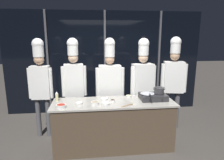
{
  "coord_description": "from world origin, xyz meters",
  "views": [
    {
      "loc": [
        -0.43,
        -3.42,
        2.07
      ],
      "look_at": [
        0.0,
        0.25,
        1.24
      ],
      "focal_mm": 32.0,
      "sensor_mm": 36.0,
      "label": 1
    }
  ],
  "objects": [
    {
      "name": "chef_line",
      "position": [
        0.0,
        0.65,
        1.15
      ],
      "size": [
        0.6,
        0.25,
        2.03
      ],
      "rotation": [
        0.0,
        0.0,
        3.12
      ],
      "color": "#4C4C51",
      "rests_on": "ground_plane"
    },
    {
      "name": "prep_bowl_soy_glaze",
      "position": [
        -0.02,
        0.0,
        0.92
      ],
      "size": [
        0.09,
        0.09,
        0.04
      ],
      "color": "white",
      "rests_on": "demo_counter"
    },
    {
      "name": "portable_stove",
      "position": [
        0.75,
        0.05,
        0.95
      ],
      "size": [
        0.49,
        0.37,
        0.12
      ],
      "color": "#28282B",
      "rests_on": "demo_counter"
    },
    {
      "name": "frying_pan",
      "position": [
        0.64,
        0.04,
        1.03
      ],
      "size": [
        0.26,
        0.45,
        0.04
      ],
      "color": "#ADAFB5",
      "rests_on": "portable_stove"
    },
    {
      "name": "serving_spoon_slotted",
      "position": [
        0.26,
        -0.2,
        0.9
      ],
      "size": [
        0.24,
        0.16,
        0.02
      ],
      "color": "olive",
      "rests_on": "demo_counter"
    },
    {
      "name": "ground_plane",
      "position": [
        0.0,
        0.0,
        0.0
      ],
      "size": [
        24.0,
        24.0,
        0.0
      ],
      "primitive_type": "plane",
      "color": "#47423D"
    },
    {
      "name": "prep_bowl_mushrooms",
      "position": [
        -0.34,
        -0.13,
        0.93
      ],
      "size": [
        0.14,
        0.14,
        0.06
      ],
      "color": "white",
      "rests_on": "demo_counter"
    },
    {
      "name": "prep_bowl_ginger",
      "position": [
        0.33,
        0.25,
        0.91
      ],
      "size": [
        0.1,
        0.1,
        0.04
      ],
      "color": "white",
      "rests_on": "demo_counter"
    },
    {
      "name": "prep_bowl_garlic",
      "position": [
        -0.61,
        -0.07,
        0.92
      ],
      "size": [
        0.12,
        0.12,
        0.04
      ],
      "color": "white",
      "rests_on": "demo_counter"
    },
    {
      "name": "prep_bowl_chili_flakes",
      "position": [
        -0.91,
        -0.2,
        0.93
      ],
      "size": [
        0.17,
        0.17,
        0.06
      ],
      "color": "white",
      "rests_on": "demo_counter"
    },
    {
      "name": "prep_bowl_rice",
      "position": [
        -0.16,
        0.09,
        0.92
      ],
      "size": [
        0.14,
        0.14,
        0.05
      ],
      "color": "white",
      "rests_on": "demo_counter"
    },
    {
      "name": "stock_pot",
      "position": [
        0.86,
        0.05,
        1.07
      ],
      "size": [
        0.21,
        0.19,
        0.11
      ],
      "color": "#333335",
      "rests_on": "portable_stove"
    },
    {
      "name": "chef_pastry",
      "position": [
        0.69,
        0.58,
        1.18
      ],
      "size": [
        0.56,
        0.3,
        2.02
      ],
      "rotation": [
        0.0,
        0.0,
        3.33
      ],
      "color": "#232326",
      "rests_on": "ground_plane"
    },
    {
      "name": "chef_head",
      "position": [
        -1.39,
        0.58,
        1.23
      ],
      "size": [
        0.48,
        0.22,
        2.02
      ],
      "rotation": [
        0.0,
        0.0,
        3.09
      ],
      "color": "#4C4C51",
      "rests_on": "ground_plane"
    },
    {
      "name": "window_wall_back",
      "position": [
        0.0,
        1.92,
        1.35
      ],
      "size": [
        5.24,
        0.09,
        2.7
      ],
      "color": "black",
      "rests_on": "ground_plane"
    },
    {
      "name": "demo_counter",
      "position": [
        0.0,
        0.0,
        0.45
      ],
      "size": [
        2.21,
        0.7,
        0.89
      ],
      "color": "#4C3D2D",
      "rests_on": "ground_plane"
    },
    {
      "name": "squeeze_bottle_oil",
      "position": [
        -1.03,
        0.18,
        0.98
      ],
      "size": [
        0.05,
        0.05,
        0.18
      ],
      "color": "beige",
      "rests_on": "demo_counter"
    },
    {
      "name": "chef_apprentice",
      "position": [
        1.41,
        0.67,
        1.21
      ],
      "size": [
        0.55,
        0.29,
        2.05
      ],
      "rotation": [
        0.0,
        0.0,
        2.96
      ],
      "color": "#4C4C51",
      "rests_on": "ground_plane"
    },
    {
      "name": "chef_sous",
      "position": [
        -0.74,
        0.65,
        1.22
      ],
      "size": [
        0.51,
        0.23,
        2.03
      ],
      "rotation": [
        0.0,
        0.0,
        3.22
      ],
      "color": "#232326",
      "rests_on": "ground_plane"
    },
    {
      "name": "prep_bowl_bean_sprouts",
      "position": [
        -0.16,
        -0.16,
        0.92
      ],
      "size": [
        0.14,
        0.14,
        0.04
      ],
      "color": "white",
      "rests_on": "demo_counter"
    }
  ]
}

